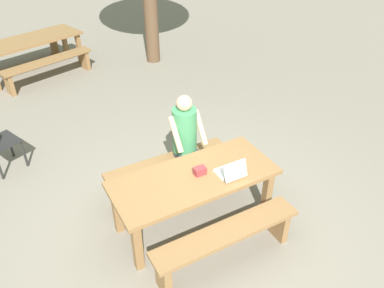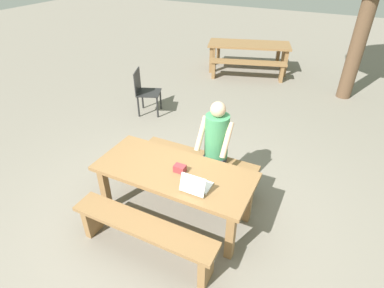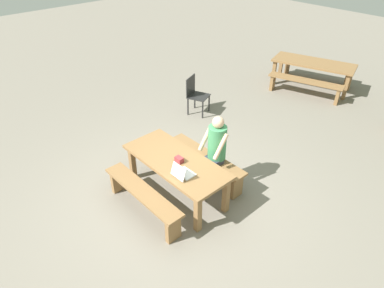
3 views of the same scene
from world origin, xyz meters
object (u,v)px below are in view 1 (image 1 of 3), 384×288
at_px(picnic_table_front, 194,183).
at_px(picnic_table_mid, 29,44).
at_px(person_seated, 186,136).
at_px(laptop, 231,171).
at_px(small_pouch, 200,171).

distance_m(picnic_table_front, picnic_table_mid, 5.58).
xyz_separation_m(person_seated, picnic_table_mid, (-1.08, 4.87, -0.16)).
height_order(laptop, small_pouch, laptop).
height_order(picnic_table_front, laptop, laptop).
bearing_deg(person_seated, picnic_table_front, -110.81).
bearing_deg(laptop, picnic_table_mid, -77.84).
relative_size(small_pouch, person_seated, 0.10).
xyz_separation_m(small_pouch, person_seated, (0.17, 0.65, 0.04)).
bearing_deg(picnic_table_mid, laptop, -95.27).
height_order(laptop, picnic_table_mid, laptop).
bearing_deg(laptop, picnic_table_front, -25.59).
bearing_deg(picnic_table_mid, small_pouch, -97.85).
distance_m(small_pouch, person_seated, 0.67).
bearing_deg(person_seated, picnic_table_mid, 102.55).
distance_m(laptop, person_seated, 0.84).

